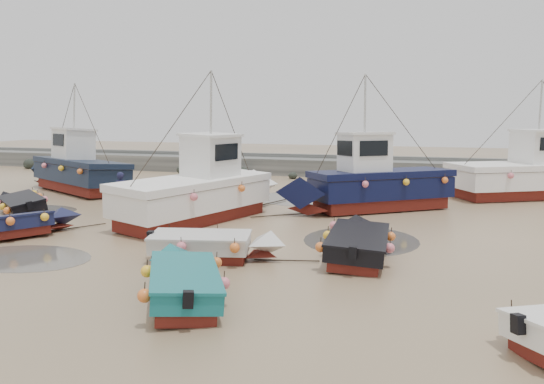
{
  "coord_description": "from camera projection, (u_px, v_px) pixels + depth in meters",
  "views": [
    {
      "loc": [
        8.61,
        -15.74,
        4.47
      ],
      "look_at": [
        2.41,
        4.1,
        1.4
      ],
      "focal_mm": 35.0,
      "sensor_mm": 36.0,
      "label": 1
    }
  ],
  "objects": [
    {
      "name": "dinghy_2",
      "position": [
        182.0,
        277.0,
        12.87
      ],
      "size": [
        3.41,
        5.28,
        1.43
      ],
      "rotation": [
        0.0,
        0.0,
        0.5
      ],
      "color": "maroon",
      "rests_on": "ground"
    },
    {
      "name": "puddle_d",
      "position": [
        309.0,
        198.0,
        28.24
      ],
      "size": [
        5.83,
        5.83,
        0.01
      ],
      "primitive_type": "cylinder",
      "color": "#504B41",
      "rests_on": "ground"
    },
    {
      "name": "dinghy_1",
      "position": [
        7.0,
        224.0,
        19.09
      ],
      "size": [
        3.84,
        5.5,
        1.43
      ],
      "rotation": [
        0.0,
        0.0,
        -0.55
      ],
      "color": "maroon",
      "rests_on": "ground"
    },
    {
      "name": "dinghy_4",
      "position": [
        22.0,
        202.0,
        23.77
      ],
      "size": [
        5.0,
        4.06,
        1.43
      ],
      "rotation": [
        0.0,
        0.0,
        0.92
      ],
      "color": "maroon",
      "rests_on": "ground"
    },
    {
      "name": "cabin_boat_0",
      "position": [
        74.0,
        168.0,
        30.85
      ],
      "size": [
        9.89,
        6.26,
        6.22
      ],
      "rotation": [
        0.0,
        0.0,
        1.09
      ],
      "color": "maroon",
      "rests_on": "ground"
    },
    {
      "name": "dinghy_6",
      "position": [
        358.0,
        239.0,
        16.75
      ],
      "size": [
        2.36,
        6.27,
        1.43
      ],
      "rotation": [
        0.0,
        0.0,
        0.06
      ],
      "color": "maroon",
      "rests_on": "ground"
    },
    {
      "name": "puddle_c",
      "position": [
        40.0,
        209.0,
        25.03
      ],
      "size": [
        3.71,
        3.71,
        0.01
      ],
      "primitive_type": "cylinder",
      "color": "#504B41",
      "rests_on": "ground"
    },
    {
      "name": "dinghy_5",
      "position": [
        212.0,
        243.0,
        16.23
      ],
      "size": [
        5.21,
        2.19,
        1.43
      ],
      "rotation": [
        0.0,
        0.0,
        -1.34
      ],
      "color": "maroon",
      "rests_on": "ground"
    },
    {
      "name": "puddle_a",
      "position": [
        24.0,
        258.0,
        16.59
      ],
      "size": [
        4.43,
        4.43,
        0.01
      ],
      "primitive_type": "cylinder",
      "color": "#504B41",
      "rests_on": "ground"
    },
    {
      "name": "ground",
      "position": [
        169.0,
        246.0,
        18.06
      ],
      "size": [
        120.0,
        120.0,
        0.0
      ],
      "primitive_type": "plane",
      "color": "tan",
      "rests_on": "ground"
    },
    {
      "name": "puddle_b",
      "position": [
        361.0,
        240.0,
        18.91
      ],
      "size": [
        4.08,
        4.08,
        0.01
      ],
      "primitive_type": "cylinder",
      "color": "#504B41",
      "rests_on": "ground"
    },
    {
      "name": "cabin_boat_2",
      "position": [
        370.0,
        182.0,
        24.53
      ],
      "size": [
        8.53,
        6.79,
        6.22
      ],
      "rotation": [
        0.0,
        0.0,
        2.21
      ],
      "color": "maroon",
      "rests_on": "ground"
    },
    {
      "name": "cabin_boat_1",
      "position": [
        204.0,
        189.0,
        22.43
      ],
      "size": [
        5.05,
        10.38,
        6.22
      ],
      "rotation": [
        0.0,
        0.0,
        -0.32
      ],
      "color": "maroon",
      "rests_on": "ground"
    },
    {
      "name": "seawall",
      "position": [
        314.0,
        167.0,
        38.71
      ],
      "size": [
        60.0,
        4.92,
        1.5
      ],
      "color": "slate",
      "rests_on": "ground"
    },
    {
      "name": "person",
      "position": [
        122.0,
        212.0,
        24.41
      ],
      "size": [
        0.71,
        0.49,
        1.86
      ],
      "primitive_type": "imported",
      "rotation": [
        0.0,
        0.0,
        3.22
      ],
      "color": "#171939",
      "rests_on": "ground"
    },
    {
      "name": "cabin_boat_3",
      "position": [
        530.0,
        173.0,
        28.45
      ],
      "size": [
        9.87,
        6.78,
        6.22
      ],
      "rotation": [
        0.0,
        0.0,
        -1.06
      ],
      "color": "maroon",
      "rests_on": "ground"
    }
  ]
}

